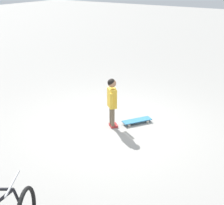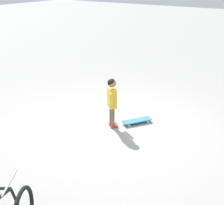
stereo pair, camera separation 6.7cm
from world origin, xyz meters
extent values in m
plane|color=gray|center=(0.00, 0.00, 0.00)|extent=(50.00, 50.00, 0.00)
cylinder|color=brown|center=(-0.01, -0.10, 0.24)|extent=(0.08, 0.08, 0.42)
cube|color=#B73333|center=(-0.03, -0.09, 0.03)|extent=(0.17, 0.16, 0.05)
cylinder|color=brown|center=(0.06, -0.02, 0.24)|extent=(0.08, 0.08, 0.42)
cube|color=#B73333|center=(0.04, 0.00, 0.03)|extent=(0.17, 0.16, 0.05)
cube|color=gold|center=(0.02, -0.06, 0.65)|extent=(0.26, 0.27, 0.40)
cylinder|color=gold|center=(-0.15, -0.12, 0.65)|extent=(0.06, 0.06, 0.32)
cylinder|color=gold|center=(0.17, 0.02, 0.65)|extent=(0.06, 0.06, 0.32)
sphere|color=#9E7051|center=(0.02, -0.06, 0.96)|extent=(0.17, 0.17, 0.17)
sphere|color=black|center=(0.03, -0.07, 0.98)|extent=(0.16, 0.16, 0.16)
cube|color=teal|center=(-0.41, 0.30, 0.07)|extent=(0.64, 0.51, 0.02)
cube|color=#B7B7BC|center=(-0.60, 0.42, 0.05)|extent=(0.09, 0.11, 0.02)
cube|color=#B7B7BC|center=(-0.22, 0.17, 0.05)|extent=(0.09, 0.11, 0.02)
cylinder|color=beige|center=(-0.64, 0.35, 0.03)|extent=(0.06, 0.06, 0.06)
cylinder|color=beige|center=(-0.56, 0.48, 0.03)|extent=(0.06, 0.06, 0.06)
cylinder|color=beige|center=(-0.26, 0.11, 0.03)|extent=(0.06, 0.06, 0.06)
cylinder|color=beige|center=(-0.18, 0.24, 0.03)|extent=(0.06, 0.06, 0.06)
cylinder|color=black|center=(3.10, 0.72, 0.56)|extent=(0.10, 0.13, 0.41)
cylinder|color=#B7B7BC|center=(3.13, 0.68, 0.84)|extent=(0.40, 0.26, 0.02)
camera|label=1|loc=(4.84, 3.14, 2.98)|focal=49.32mm
camera|label=2|loc=(4.80, 3.20, 2.98)|focal=49.32mm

